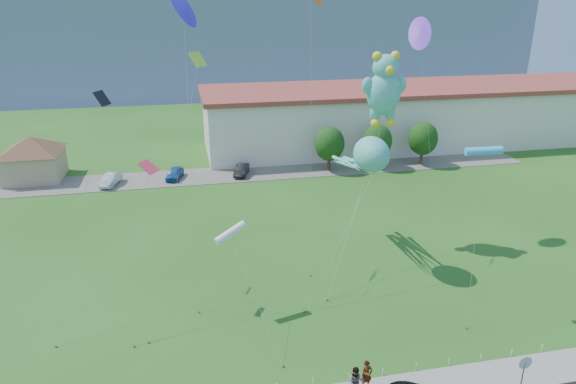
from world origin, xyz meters
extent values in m
plane|color=#225317|center=(0.00, 0.00, 0.00)|extent=(160.00, 160.00, 0.00)
cube|color=#59544C|center=(0.00, 35.00, 0.03)|extent=(70.00, 6.00, 0.06)
cube|color=slate|center=(0.00, 120.00, 12.50)|extent=(160.00, 50.00, 25.00)
cube|color=tan|center=(-24.00, 38.00, 1.60)|extent=(6.00, 6.00, 3.20)
pyramid|color=brown|center=(-24.00, 38.00, 4.10)|extent=(9.20, 9.20, 1.80)
cube|color=beige|center=(26.00, 44.00, 3.80)|extent=(60.00, 14.00, 7.60)
cube|color=brown|center=(26.00, 44.00, 7.90)|extent=(61.00, 15.00, 0.60)
cylinder|color=slate|center=(9.50, -4.20, 1.10)|extent=(0.07, 0.07, 2.20)
cylinder|color=red|center=(9.50, -4.20, 2.10)|extent=(0.76, 0.04, 0.76)
cylinder|color=white|center=(9.50, -4.22, 2.10)|extent=(0.80, 0.02, 0.80)
cylinder|color=white|center=(-1.00, -1.30, 0.25)|extent=(0.05, 0.05, 0.50)
cylinder|color=white|center=(1.00, -1.30, 0.25)|extent=(0.05, 0.05, 0.50)
cylinder|color=white|center=(3.00, -1.30, 0.25)|extent=(0.05, 0.05, 0.50)
cylinder|color=white|center=(5.00, -1.30, 0.25)|extent=(0.05, 0.05, 0.50)
cylinder|color=white|center=(7.00, -1.30, 0.25)|extent=(0.05, 0.05, 0.50)
cylinder|color=white|center=(9.00, -1.30, 0.25)|extent=(0.05, 0.05, 0.50)
cylinder|color=white|center=(11.00, -1.30, 0.25)|extent=(0.05, 0.05, 0.50)
cylinder|color=white|center=(13.00, -1.30, 0.25)|extent=(0.05, 0.05, 0.50)
cylinder|color=#3F2B19|center=(10.00, 34.00, 1.10)|extent=(0.36, 0.36, 2.20)
ellipsoid|color=#14380F|center=(10.00, 34.00, 3.40)|extent=(3.60, 3.60, 4.14)
cylinder|color=#3F2B19|center=(16.00, 34.00, 1.10)|extent=(0.36, 0.36, 2.20)
ellipsoid|color=#14380F|center=(16.00, 34.00, 3.40)|extent=(3.60, 3.60, 4.14)
cylinder|color=#3F2B19|center=(22.00, 34.00, 1.10)|extent=(0.36, 0.36, 2.20)
ellipsoid|color=#14380F|center=(22.00, 34.00, 3.40)|extent=(3.60, 3.60, 4.14)
imported|color=gray|center=(1.72, -2.12, 0.94)|extent=(0.63, 0.43, 1.68)
imported|color=gray|center=(0.95, -2.62, 0.99)|extent=(1.05, 0.93, 1.78)
imported|color=#B1B0B7|center=(-15.28, 34.04, 0.69)|extent=(2.35, 4.06, 1.27)
imported|color=#1A5091|center=(-8.27, 34.80, 0.68)|extent=(2.41, 3.93, 1.25)
imported|color=black|center=(-0.56, 34.46, 0.68)|extent=(2.34, 3.99, 1.24)
ellipsoid|color=teal|center=(6.28, 10.78, 9.11)|extent=(2.57, 3.33, 2.57)
sphere|color=white|center=(5.82, 9.77, 9.38)|extent=(0.40, 0.40, 0.40)
sphere|color=white|center=(6.74, 9.77, 9.38)|extent=(0.40, 0.40, 0.40)
cylinder|color=slate|center=(0.16, 5.45, 0.08)|extent=(0.10, 0.10, 0.16)
cylinder|color=gray|center=(3.22, 7.61, 4.23)|extent=(6.15, 4.36, 8.17)
ellipsoid|color=teal|center=(8.75, 15.26, 12.66)|extent=(2.73, 2.32, 3.42)
sphere|color=teal|center=(8.75, 15.26, 14.65)|extent=(2.00, 2.00, 2.00)
sphere|color=yellow|center=(8.01, 15.26, 15.50)|extent=(0.74, 0.74, 0.74)
sphere|color=yellow|center=(9.48, 15.26, 15.50)|extent=(0.74, 0.74, 0.74)
sphere|color=yellow|center=(8.75, 14.42, 14.55)|extent=(0.74, 0.74, 0.74)
ellipsoid|color=teal|center=(7.38, 15.26, 13.29)|extent=(0.95, 0.67, 1.33)
ellipsoid|color=teal|center=(10.11, 15.26, 13.29)|extent=(0.95, 0.67, 1.33)
ellipsoid|color=teal|center=(8.12, 15.26, 11.08)|extent=(0.84, 0.74, 1.37)
ellipsoid|color=teal|center=(9.38, 15.26, 11.08)|extent=(0.84, 0.74, 1.37)
sphere|color=yellow|center=(8.12, 15.05, 10.34)|extent=(0.74, 0.74, 0.74)
sphere|color=yellow|center=(9.38, 15.05, 10.34)|extent=(0.74, 0.74, 0.74)
cylinder|color=slate|center=(2.01, 6.56, 0.08)|extent=(0.10, 0.10, 0.16)
cylinder|color=gray|center=(5.38, 10.91, 5.15)|extent=(6.77, 8.73, 9.99)
cylinder|color=#32ACE5|center=(10.88, 4.09, 10.99)|extent=(0.50, 2.25, 0.87)
cylinder|color=slate|center=(9.80, 1.64, 0.08)|extent=(0.10, 0.10, 0.16)
cylinder|color=gray|center=(10.34, 2.87, 5.47)|extent=(1.12, 2.48, 10.63)
cone|color=#2F24CD|center=(-6.31, 15.17, 19.08)|extent=(1.80, 1.33, 1.33)
cylinder|color=slate|center=(-6.77, 6.85, 0.08)|extent=(0.10, 0.10, 0.16)
cylinder|color=gray|center=(-6.54, 11.01, 9.52)|extent=(0.48, 8.34, 18.73)
cone|color=purple|center=(12.06, 16.75, 17.06)|extent=(1.80, 1.33, 1.33)
cylinder|color=slate|center=(12.18, 9.85, 0.08)|extent=(0.10, 0.10, 0.16)
cylinder|color=gray|center=(12.12, 13.30, 8.51)|extent=(0.14, 6.92, 16.71)
cube|color=black|center=(-12.07, 13.26, 13.39)|extent=(1.29, 1.29, 0.86)
cylinder|color=slate|center=(-15.36, 4.99, 0.08)|extent=(0.10, 0.10, 0.16)
cylinder|color=gray|center=(-13.72, 9.12, 6.68)|extent=(3.31, 8.29, 13.05)
cylinder|color=white|center=(-4.44, 6.93, 5.66)|extent=(0.50, 2.25, 0.87)
cylinder|color=slate|center=(-2.31, 0.48, 0.08)|extent=(0.10, 0.10, 0.16)
cylinder|color=gray|center=(-3.37, 3.70, 2.81)|extent=(2.16, 6.47, 5.32)
cube|color=#B2DF34|center=(-5.65, 11.97, 15.93)|extent=(1.29, 1.29, 0.86)
cylinder|color=slate|center=(-9.91, 4.27, 0.08)|extent=(0.10, 0.10, 0.16)
cylinder|color=gray|center=(-7.78, 8.12, 7.95)|extent=(4.30, 7.73, 15.58)
cube|color=#D72F49|center=(-9.22, 9.25, 9.65)|extent=(1.29, 1.29, 0.86)
cylinder|color=slate|center=(-10.74, 4.05, 0.08)|extent=(0.10, 0.10, 0.16)
cylinder|color=gray|center=(-9.98, 6.65, 4.81)|extent=(1.55, 5.23, 9.31)
cylinder|color=slate|center=(1.70, 9.97, 0.08)|extent=(0.10, 0.10, 0.16)
cylinder|color=gray|center=(2.27, 12.89, 10.19)|extent=(1.16, 5.88, 20.07)
camera|label=1|loc=(-6.86, -22.82, 19.71)|focal=32.00mm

